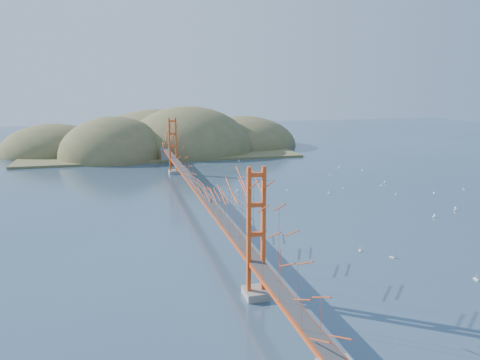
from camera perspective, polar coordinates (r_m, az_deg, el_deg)
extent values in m
plane|color=#2E445C|center=(70.17, -5.15, -3.67)|extent=(320.00, 320.00, 0.00)
cube|color=gray|center=(42.48, 1.91, -13.61)|extent=(2.00, 2.40, 0.70)
cube|color=gray|center=(99.08, -8.09, 0.98)|extent=(2.00, 2.40, 0.70)
cube|color=#BE3F15|center=(69.38, -5.20, -1.04)|extent=(1.40, 92.00, 0.16)
cube|color=#BE3F15|center=(69.42, -5.19, -1.20)|extent=(1.33, 92.00, 0.24)
cube|color=#38383A|center=(69.35, -5.20, -0.96)|extent=(1.19, 92.00, 0.03)
cube|color=gray|center=(114.57, -9.06, 3.04)|extent=(2.20, 2.60, 3.30)
cube|color=brown|center=(132.51, -9.85, 3.55)|extent=(70.00, 40.00, 0.60)
ellipsoid|color=brown|center=(124.16, -15.04, 2.67)|extent=(28.00, 28.00, 21.00)
ellipsoid|color=brown|center=(131.49, -6.29, 3.48)|extent=(36.00, 36.00, 25.00)
ellipsoid|color=brown|center=(142.93, 0.40, 4.20)|extent=(32.00, 32.00, 18.00)
ellipsoid|color=brown|center=(137.08, -21.74, 3.05)|extent=(28.00, 28.00, 16.00)
ellipsoid|color=brown|center=(146.54, -9.55, 4.22)|extent=(44.00, 44.00, 22.00)
cube|color=white|center=(83.47, 18.46, -1.72)|extent=(0.42, 0.57, 0.10)
cylinder|color=white|center=(83.40, 18.47, -1.52)|extent=(0.02, 0.02, 0.60)
cube|color=white|center=(81.61, -0.35, -1.41)|extent=(0.52, 0.21, 0.09)
cylinder|color=white|center=(81.55, -0.35, -1.22)|extent=(0.01, 0.01, 0.55)
cube|color=white|center=(92.41, 25.59, -1.02)|extent=(0.40, 0.49, 0.09)
cylinder|color=white|center=(92.36, 25.61, -0.86)|extent=(0.01, 0.01, 0.52)
cube|color=white|center=(113.93, -0.14, 2.33)|extent=(0.52, 0.38, 0.09)
cylinder|color=white|center=(113.88, -0.14, 2.46)|extent=(0.01, 0.01, 0.55)
cube|color=white|center=(93.22, 17.24, -0.29)|extent=(0.51, 0.32, 0.09)
cylinder|color=white|center=(93.16, 17.24, -0.13)|extent=(0.01, 0.01, 0.53)
cube|color=white|center=(104.96, 14.68, 1.15)|extent=(0.28, 0.62, 0.11)
cylinder|color=white|center=(104.90, 14.69, 1.32)|extent=(0.02, 0.02, 0.65)
cube|color=white|center=(54.87, 14.43, -8.34)|extent=(0.32, 0.58, 0.10)
cylinder|color=white|center=(54.77, 14.44, -8.04)|extent=(0.02, 0.02, 0.61)
cube|color=white|center=(87.08, 22.60, -1.48)|extent=(0.37, 0.64, 0.11)
cylinder|color=white|center=(87.01, 22.61, -1.26)|extent=(0.02, 0.02, 0.66)
cube|color=white|center=(106.95, 11.97, 1.46)|extent=(0.52, 0.18, 0.09)
cylinder|color=white|center=(106.91, 11.98, 1.61)|extent=(0.02, 0.02, 0.57)
cube|color=white|center=(81.11, 10.74, -1.69)|extent=(0.63, 0.36, 0.11)
cylinder|color=white|center=(81.04, 10.75, -1.46)|extent=(0.02, 0.02, 0.65)
cube|color=white|center=(82.82, 5.72, -1.27)|extent=(0.27, 0.49, 0.09)
cylinder|color=white|center=(82.77, 5.72, -1.10)|extent=(0.01, 0.01, 0.51)
cube|color=white|center=(89.95, 16.84, -0.69)|extent=(0.31, 0.54, 0.09)
cylinder|color=white|center=(89.89, 16.85, -0.51)|extent=(0.01, 0.01, 0.56)
cube|color=white|center=(51.16, 26.83, -10.75)|extent=(0.23, 0.62, 0.11)
cylinder|color=white|center=(51.04, 26.87, -10.40)|extent=(0.02, 0.02, 0.67)
cube|color=white|center=(53.87, 18.04, -8.94)|extent=(0.41, 0.57, 0.10)
cylinder|color=white|center=(53.77, 18.06, -8.64)|extent=(0.02, 0.02, 0.59)
cube|color=white|center=(76.86, 24.75, -3.31)|extent=(0.61, 0.39, 0.11)
cylinder|color=white|center=(76.79, 24.77, -3.08)|extent=(0.02, 0.02, 0.63)
cube|color=white|center=(71.57, 22.58, -4.19)|extent=(0.53, 0.19, 0.09)
cylinder|color=white|center=(71.50, 22.60, -3.97)|extent=(0.02, 0.02, 0.57)
cube|color=white|center=(86.20, 12.45, -0.98)|extent=(0.48, 0.43, 0.09)
cylinder|color=white|center=(86.14, 12.46, -0.81)|extent=(0.01, 0.01, 0.53)
cube|color=white|center=(97.51, 10.88, 0.54)|extent=(0.52, 0.50, 0.10)
cylinder|color=white|center=(97.45, 10.88, 0.71)|extent=(0.02, 0.02, 0.60)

